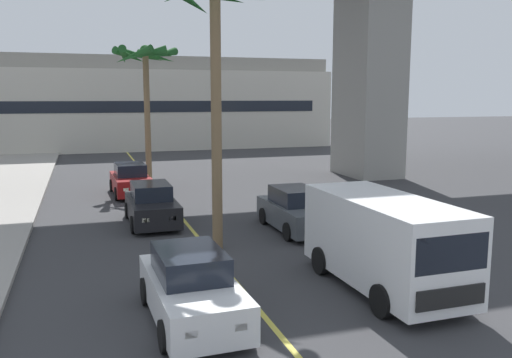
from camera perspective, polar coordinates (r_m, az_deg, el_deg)
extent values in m
cube|color=#DBCC4C|center=(22.19, -8.03, -3.96)|extent=(0.14, 56.00, 0.01)
cube|color=gray|center=(33.88, 11.96, 11.53)|extent=(2.80, 4.40, 13.19)
cube|color=beige|center=(52.09, -14.06, 7.14)|extent=(39.14, 8.00, 7.21)
cube|color=#9C998D|center=(52.15, -14.23, 11.77)|extent=(38.36, 7.20, 1.20)
cube|color=black|center=(48.07, -13.73, 7.47)|extent=(35.23, 0.04, 1.00)
cube|color=black|center=(20.98, -11.02, -3.16)|extent=(1.70, 4.10, 0.80)
cube|color=black|center=(21.00, -11.12, -1.27)|extent=(1.39, 2.05, 0.60)
cube|color=#F2EDCC|center=(19.08, -8.87, -4.14)|extent=(0.24, 0.08, 0.14)
cube|color=#F2EDCC|center=(18.96, -11.67, -4.30)|extent=(0.24, 0.08, 0.14)
cylinder|color=black|center=(19.92, -8.23, -4.50)|extent=(0.22, 0.64, 0.64)
cylinder|color=black|center=(19.72, -12.87, -4.76)|extent=(0.22, 0.64, 0.64)
cylinder|color=black|center=(22.37, -9.35, -3.05)|extent=(0.22, 0.64, 0.64)
cylinder|color=black|center=(22.19, -13.47, -3.28)|extent=(0.22, 0.64, 0.64)
cube|color=maroon|center=(27.35, -13.16, -0.46)|extent=(1.83, 4.15, 0.80)
cube|color=black|center=(27.40, -13.25, 0.99)|extent=(1.46, 2.09, 0.60)
cube|color=#F2EDCC|center=(25.44, -11.58, -0.98)|extent=(0.24, 0.09, 0.14)
cube|color=#F2EDCC|center=(25.32, -13.67, -1.09)|extent=(0.24, 0.09, 0.14)
cylinder|color=black|center=(26.26, -11.06, -1.35)|extent=(0.24, 0.65, 0.64)
cylinder|color=black|center=(26.07, -14.57, -1.54)|extent=(0.24, 0.65, 0.64)
cylinder|color=black|center=(28.74, -11.85, -0.50)|extent=(0.24, 0.65, 0.64)
cylinder|color=black|center=(28.56, -15.06, -0.67)|extent=(0.24, 0.65, 0.64)
cube|color=#4C5156|center=(19.67, 4.32, -3.82)|extent=(1.72, 4.11, 0.80)
cube|color=black|center=(19.66, 4.17, -1.80)|extent=(1.40, 2.06, 0.60)
cube|color=#F2EDCC|center=(18.06, 8.15, -4.86)|extent=(0.24, 0.08, 0.14)
cube|color=#F2EDCC|center=(17.68, 5.42, -5.12)|extent=(0.24, 0.08, 0.14)
cylinder|color=black|center=(18.93, 8.06, -5.20)|extent=(0.22, 0.64, 0.64)
cylinder|color=black|center=(18.28, 3.49, -5.62)|extent=(0.22, 0.64, 0.64)
cylinder|color=black|center=(21.17, 5.01, -3.64)|extent=(0.22, 0.64, 0.64)
cylinder|color=black|center=(20.60, 0.87, -3.96)|extent=(0.22, 0.64, 0.64)
cube|color=white|center=(12.03, -6.86, -12.15)|extent=(1.81, 4.15, 0.80)
cube|color=black|center=(11.94, -7.08, -8.85)|extent=(1.45, 2.09, 0.60)
cube|color=#F2EDCC|center=(10.33, -1.67, -15.43)|extent=(0.24, 0.09, 0.14)
cube|color=#F2EDCC|center=(10.10, -6.92, -16.06)|extent=(0.24, 0.09, 0.14)
cylinder|color=black|center=(11.19, -1.15, -15.18)|extent=(0.24, 0.65, 0.64)
cylinder|color=black|center=(10.84, -9.61, -16.14)|extent=(0.24, 0.65, 0.64)
cylinder|color=black|center=(13.45, -4.64, -10.99)|extent=(0.24, 0.65, 0.64)
cylinder|color=black|center=(13.16, -11.59, -11.60)|extent=(0.24, 0.65, 0.64)
cube|color=white|center=(13.94, 13.39, -6.23)|extent=(2.07, 5.23, 2.10)
cube|color=black|center=(11.85, 20.08, -7.45)|extent=(1.80, 0.10, 0.80)
cube|color=black|center=(12.09, 20.03, -11.75)|extent=(1.70, 0.08, 0.44)
cylinder|color=black|center=(13.55, 20.30, -11.11)|extent=(0.27, 0.76, 0.76)
cylinder|color=black|center=(12.49, 13.34, -12.51)|extent=(0.27, 0.76, 0.76)
cylinder|color=black|center=(15.95, 13.19, -7.78)|extent=(0.27, 0.76, 0.76)
cylinder|color=black|center=(15.06, 6.97, -8.60)|extent=(0.27, 0.76, 0.76)
cylinder|color=brown|center=(31.24, -11.49, 6.34)|extent=(0.34, 0.34, 7.25)
sphere|color=#236028|center=(31.32, -11.70, 13.25)|extent=(0.60, 0.60, 0.60)
cone|color=#236028|center=(31.62, -9.55, 12.94)|extent=(0.77, 2.45, 0.79)
cone|color=#236028|center=(32.32, -10.59, 12.63)|extent=(2.19, 1.80, 0.98)
cone|color=#236028|center=(32.47, -12.00, 12.65)|extent=(2.43, 0.51, 0.90)
cone|color=#236028|center=(32.11, -13.28, 12.61)|extent=(2.11, 1.91, 0.95)
cone|color=#236028|center=(31.33, -13.91, 12.59)|extent=(0.74, 2.44, 1.04)
cone|color=#236028|center=(30.29, -12.90, 12.69)|extent=(2.15, 1.84, 1.11)
cone|color=#236028|center=(30.11, -11.72, 12.87)|extent=(2.45, 0.75, 1.00)
cone|color=#236028|center=(30.61, -9.86, 12.98)|extent=(1.97, 2.06, 0.88)
cylinder|color=brown|center=(16.75, -4.24, 6.00)|extent=(0.33, 0.33, 8.11)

